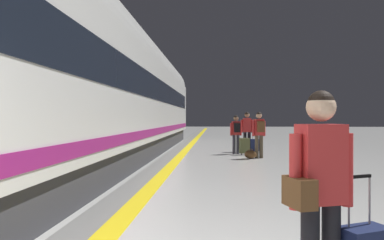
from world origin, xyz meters
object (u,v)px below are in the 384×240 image
object	(u,v)px
passenger_mid	(259,131)
duffel_bag_mid	(251,154)
high_speed_train	(76,77)
suitcase_near	(244,146)
passenger_near	(236,131)
suitcase_far	(255,145)
traveller_foreground	(319,185)
passenger_far	(247,129)

from	to	relation	value
passenger_mid	duffel_bag_mid	world-z (taller)	passenger_mid
high_speed_train	suitcase_near	bearing A→B (deg)	50.26
passenger_near	suitcase_far	xyz separation A→B (m)	(0.85, 0.81, -0.62)
traveller_foreground	suitcase_far	world-z (taller)	traveller_foreground
high_speed_train	passenger_near	xyz separation A→B (m)	(4.36, 5.94, -1.57)
passenger_far	suitcase_far	size ratio (longest dim) A/B	1.81
passenger_mid	suitcase_near	bearing A→B (deg)	109.63
suitcase_near	duffel_bag_mid	world-z (taller)	suitcase_near
passenger_near	passenger_far	world-z (taller)	passenger_far
suitcase_near	duffel_bag_mid	xyz separation A→B (m)	(0.11, -1.36, -0.21)
passenger_near	high_speed_train	bearing A→B (deg)	-126.30
suitcase_near	duffel_bag_mid	size ratio (longest dim) A/B	1.52
traveller_foreground	passenger_far	world-z (taller)	passenger_far
passenger_near	suitcase_near	size ratio (longest dim) A/B	2.36
traveller_foreground	passenger_mid	distance (m)	10.65
passenger_mid	passenger_far	bearing A→B (deg)	94.79
suitcase_near	suitcase_far	xyz separation A→B (m)	(0.54, 1.12, -0.05)
suitcase_near	duffel_bag_mid	distance (m)	1.38
suitcase_near	passenger_mid	xyz separation A→B (m)	(0.44, -1.23, 0.64)
duffel_bag_mid	traveller_foreground	bearing A→B (deg)	-92.67
duffel_bag_mid	passenger_far	distance (m)	2.87
suitcase_far	suitcase_near	bearing A→B (deg)	-115.64
duffel_bag_mid	passenger_mid	bearing A→B (deg)	22.79
passenger_near	suitcase_far	distance (m)	1.33
passenger_far	suitcase_near	bearing A→B (deg)	-99.07
traveller_foreground	passenger_mid	xyz separation A→B (m)	(0.82, 10.62, 0.03)
passenger_near	traveller_foreground	bearing A→B (deg)	-90.30
passenger_mid	duffel_bag_mid	xyz separation A→B (m)	(-0.33, -0.14, -0.85)
passenger_mid	passenger_far	world-z (taller)	passenger_far
duffel_bag_mid	passenger_near	bearing A→B (deg)	104.26
high_speed_train	duffel_bag_mid	xyz separation A→B (m)	(4.79, 4.26, -2.35)
passenger_near	suitcase_far	size ratio (longest dim) A/B	1.65
duffel_bag_mid	suitcase_far	size ratio (longest dim) A/B	0.46
high_speed_train	duffel_bag_mid	bearing A→B (deg)	41.67
suitcase_near	passenger_far	size ratio (longest dim) A/B	0.38
traveller_foreground	high_speed_train	bearing A→B (deg)	124.65
high_speed_train	passenger_mid	bearing A→B (deg)	40.70
passenger_near	duffel_bag_mid	world-z (taller)	passenger_near
suitcase_far	duffel_bag_mid	bearing A→B (deg)	-99.77
passenger_near	passenger_mid	xyz separation A→B (m)	(0.75, -1.54, 0.07)
suitcase_near	passenger_far	distance (m)	1.53
high_speed_train	suitcase_near	xyz separation A→B (m)	(4.68, 5.63, -2.14)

